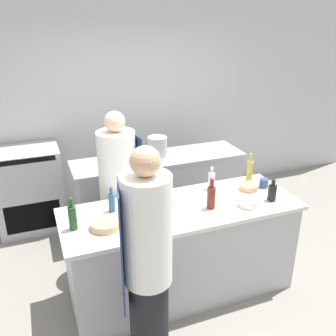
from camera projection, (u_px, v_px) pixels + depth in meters
The scene contains 19 objects.
ground_plane at pixel (181, 288), 3.74m from camera, with size 16.00×16.00×0.00m, color gray.
wall_back at pixel (120, 105), 5.03m from camera, with size 8.00×0.06×2.80m.
prep_counter at pixel (181, 250), 3.56m from camera, with size 2.18×0.79×0.92m.
pass_counter at pixel (160, 191), 4.72m from camera, with size 2.12×0.58×0.92m.
oven_range at pixel (30, 189), 4.64m from camera, with size 0.79×0.60×1.05m.
chef_at_prep_near at pixel (147, 269), 2.57m from camera, with size 0.38×0.36×1.82m.
chef_at_stove at pixel (119, 193), 3.81m from camera, with size 0.41×0.39×1.70m.
bottle_olive_oil at pixel (250, 170), 3.87m from camera, with size 0.07×0.07×0.30m.
bottle_vinegar at pixel (272, 192), 3.48m from camera, with size 0.08×0.08×0.21m.
bottle_wine at pixel (112, 202), 3.29m from camera, with size 0.06×0.06×0.24m.
bottle_cooking_oil at pixel (73, 217), 3.01m from camera, with size 0.07×0.07×0.28m.
bottle_sauce at pixel (211, 197), 3.33m from camera, with size 0.08×0.08×0.29m.
bottle_water at pixel (211, 181), 3.70m from camera, with size 0.07×0.07×0.24m.
bowl_mixing_large at pixel (249, 187), 3.71m from camera, with size 0.18×0.18×0.06m.
bowl_prep_small at pixel (249, 202), 3.40m from camera, with size 0.18×0.18×0.07m.
bowl_ceramic_blue at pixel (105, 225), 3.05m from camera, with size 0.24×0.24×0.06m.
bowl_wooden_salad at pixel (168, 199), 3.48m from camera, with size 0.18×0.18×0.06m.
cup at pixel (264, 183), 3.76m from camera, with size 0.09×0.09×0.09m.
stockpot at pixel (157, 147), 4.55m from camera, with size 0.24×0.24×0.24m.
Camera 1 is at (-1.20, -2.74, 2.56)m, focal length 40.00 mm.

